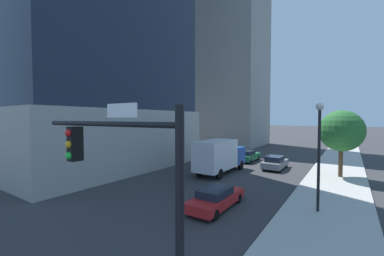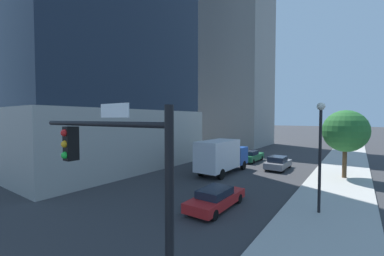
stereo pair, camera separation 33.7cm
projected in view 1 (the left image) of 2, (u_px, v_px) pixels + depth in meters
name	position (u px, v px, depth m)	size (l,w,h in m)	color
sidewalk	(331.00, 196.00, 16.71)	(4.76, 120.00, 0.15)	#B2AFA8
construction_building	(231.00, 56.00, 50.61)	(18.46, 15.08, 41.59)	gray
traffic_light_pole	(122.00, 174.00, 6.05)	(5.34, 0.48, 5.77)	black
street_lamp	(319.00, 141.00, 13.62)	(0.44, 0.44, 6.30)	black
street_tree	(341.00, 131.00, 21.81)	(3.80, 3.80, 6.16)	brown
car_gray	(275.00, 162.00, 26.04)	(1.91, 4.37, 1.44)	slate
car_green	(248.00, 156.00, 30.66)	(1.72, 4.60, 1.43)	#1E6638
car_red	(216.00, 198.00, 14.63)	(1.79, 4.76, 1.26)	red
box_truck	(219.00, 155.00, 23.85)	(2.42, 7.36, 3.39)	#1E4799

